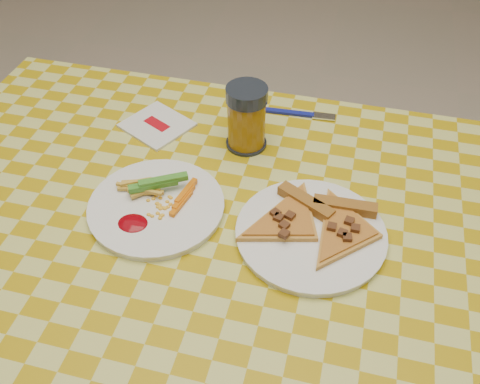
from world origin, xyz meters
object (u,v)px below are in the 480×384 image
object	(u,v)px
plate_right	(311,234)
drink_glass	(247,118)
table	(224,255)
plate_left	(157,207)

from	to	relation	value
plate_right	drink_glass	world-z (taller)	drink_glass
table	drink_glass	size ratio (longest dim) A/B	9.41
table	drink_glass	xyz separation A→B (m)	(-0.02, 0.24, 0.14)
table	plate_right	xyz separation A→B (m)	(0.15, 0.02, 0.08)
table	plate_right	size ratio (longest dim) A/B	5.02
table	plate_right	distance (m)	0.17
plate_left	drink_glass	xyz separation A→B (m)	(0.11, 0.22, 0.06)
table	drink_glass	bearing A→B (deg)	94.06
plate_left	plate_right	size ratio (longest dim) A/B	0.95
plate_left	plate_right	distance (m)	0.28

